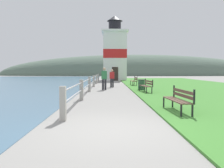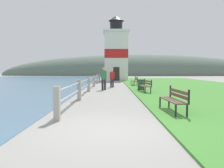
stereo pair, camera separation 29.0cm
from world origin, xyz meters
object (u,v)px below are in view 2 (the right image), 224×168
Objects in this scene: park_bench_near at (174,98)px; person_by_railing at (112,78)px; park_bench_midway at (146,85)px; park_bench_far at (135,80)px; person_strolling at (104,78)px; lighthouse at (116,53)px; trash_bin at (141,85)px.

person_by_railing is (-2.27, 11.74, 0.34)m from park_bench_near.
park_bench_midway is 5.24m from person_by_railing.
park_bench_far is 1.02× the size of person_strolling.
park_bench_midway is at bearing -128.57° from person_strolling.
park_bench_near and park_bench_midway have the same top height.
park_bench_far is 1.10× the size of person_by_railing.
person_strolling is (-1.28, -16.57, -3.28)m from lighthouse.
person_strolling is (-2.97, 2.08, 0.41)m from park_bench_midway.
trash_bin is (2.22, -2.92, -0.46)m from person_by_railing.
person_by_railing is (-0.63, -13.97, -3.34)m from lighthouse.
park_bench_far is 5.54m from person_strolling.
person_by_railing reaches higher than park_bench_near.
park_bench_midway is 19.09m from lighthouse.
lighthouse is 11.65× the size of trash_bin.
park_bench_far is 5.00m from trash_bin.
person_by_railing reaches higher than park_bench_far.
person_strolling is 1.08× the size of person_by_railing.
lighthouse is (-1.64, 11.89, 3.69)m from park_bench_far.
park_bench_midway is 1.14× the size of person_by_railing.
person_by_railing is at bearing -81.76° from park_bench_near.
lighthouse reaches higher than person_by_railing.
park_bench_midway is at bearing -86.50° from trash_bin.
park_bench_midway is 2.21× the size of trash_bin.
park_bench_near is 1.09× the size of park_bench_far.
person_strolling reaches higher than trash_bin.
lighthouse reaches higher than park_bench_near.
park_bench_midway is at bearing -93.15° from park_bench_near.
person_strolling is 2.93m from trash_bin.
person_by_railing is 1.94× the size of trash_bin.
person_by_railing is at bearing -17.62° from person_strolling.
park_bench_near is at bearing -158.56° from person_by_railing.
person_by_railing is at bearing 127.27° from trash_bin.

